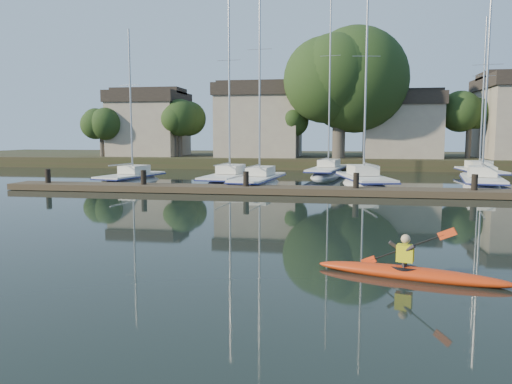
% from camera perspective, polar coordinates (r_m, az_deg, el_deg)
% --- Properties ---
extents(ground, '(160.00, 160.00, 0.00)m').
position_cam_1_polar(ground, '(13.65, 0.41, -7.09)').
color(ground, black).
rests_on(ground, ground).
extents(kayak, '(4.32, 1.71, 1.38)m').
position_cam_1_polar(kayak, '(11.93, 17.19, -8.57)').
color(kayak, '#BA2E0E').
rests_on(kayak, ground).
extents(dock, '(34.00, 2.00, 1.80)m').
position_cam_1_polar(dock, '(27.35, 5.05, 0.20)').
color(dock, '#473A28').
rests_on(dock, ground).
extents(sailboat_0, '(3.18, 7.40, 11.37)m').
position_cam_1_polar(sailboat_0, '(34.69, -14.06, 0.73)').
color(sailboat_0, silver).
rests_on(sailboat_0, ground).
extents(sailboat_1, '(2.85, 8.69, 13.96)m').
position_cam_1_polar(sailboat_1, '(33.39, -3.13, 0.69)').
color(sailboat_1, silver).
rests_on(sailboat_1, ground).
extents(sailboat_2, '(2.97, 9.01, 14.65)m').
position_cam_1_polar(sailboat_2, '(31.77, 0.30, 0.41)').
color(sailboat_2, silver).
rests_on(sailboat_2, ground).
extents(sailboat_3, '(3.98, 8.93, 13.95)m').
position_cam_1_polar(sailboat_3, '(32.06, 12.25, 0.27)').
color(sailboat_3, silver).
rests_on(sailboat_3, ground).
extents(sailboat_4, '(3.54, 7.87, 12.90)m').
position_cam_1_polar(sailboat_4, '(33.24, 24.37, 0.05)').
color(sailboat_4, silver).
rests_on(sailboat_4, ground).
extents(sailboat_6, '(3.69, 10.39, 16.19)m').
position_cam_1_polar(sailboat_6, '(40.76, 8.18, 1.70)').
color(sailboat_6, silver).
rests_on(sailboat_6, ground).
extents(sailboat_7, '(2.47, 8.26, 13.20)m').
position_cam_1_polar(sailboat_7, '(41.44, 24.19, 1.26)').
color(sailboat_7, silver).
rests_on(sailboat_7, ground).
extents(shore, '(90.00, 25.25, 12.75)m').
position_cam_1_polar(shore, '(53.39, 9.03, 6.49)').
color(shore, '#263118').
rests_on(shore, ground).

